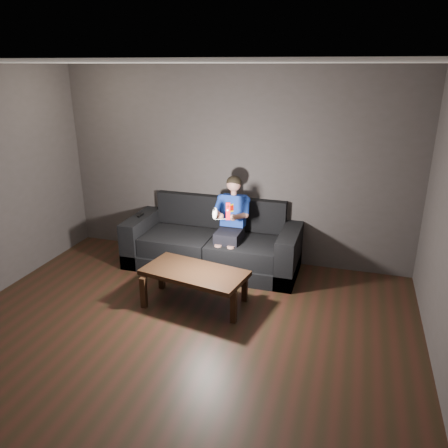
% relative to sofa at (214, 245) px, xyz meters
% --- Properties ---
extents(floor, '(5.00, 5.00, 0.00)m').
position_rel_sofa_xyz_m(floor, '(0.18, -2.13, -0.30)').
color(floor, black).
rests_on(floor, ground).
extents(back_wall, '(5.00, 0.04, 2.70)m').
position_rel_sofa_xyz_m(back_wall, '(0.18, 0.37, 1.05)').
color(back_wall, '#3B3533').
rests_on(back_wall, ground).
extents(ceiling, '(5.00, 5.00, 0.02)m').
position_rel_sofa_xyz_m(ceiling, '(0.18, -2.13, 2.40)').
color(ceiling, white).
rests_on(ceiling, back_wall).
extents(sofa, '(2.38, 1.03, 0.92)m').
position_rel_sofa_xyz_m(sofa, '(0.00, 0.00, 0.00)').
color(sofa, black).
rests_on(sofa, floor).
extents(child, '(0.48, 0.59, 1.19)m').
position_rel_sofa_xyz_m(child, '(0.27, -0.07, 0.47)').
color(child, black).
rests_on(child, sofa).
extents(wii_remote_red, '(0.07, 0.09, 0.22)m').
position_rel_sofa_xyz_m(wii_remote_red, '(0.36, -0.52, 0.70)').
color(wii_remote_red, red).
rests_on(wii_remote_red, child).
extents(nunchuk_white, '(0.07, 0.10, 0.16)m').
position_rel_sofa_xyz_m(nunchuk_white, '(0.19, -0.52, 0.65)').
color(nunchuk_white, white).
rests_on(nunchuk_white, child).
extents(wii_remote_black, '(0.04, 0.14, 0.03)m').
position_rel_sofa_xyz_m(wii_remote_black, '(-1.07, -0.09, 0.36)').
color(wii_remote_black, black).
rests_on(wii_remote_black, sofa).
extents(coffee_table, '(1.29, 0.80, 0.44)m').
position_rel_sofa_xyz_m(coffee_table, '(0.13, -1.11, 0.08)').
color(coffee_table, black).
rests_on(coffee_table, floor).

